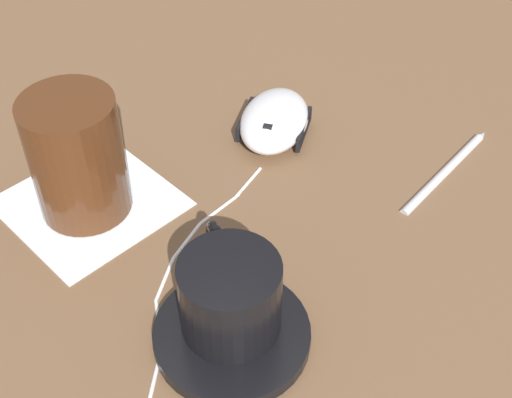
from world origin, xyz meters
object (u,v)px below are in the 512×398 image
(saucer, at_px, (232,335))
(coffee_cup, at_px, (229,294))
(computer_mouse, at_px, (274,120))
(pen, at_px, (447,168))
(drinking_glass, at_px, (77,157))

(saucer, relative_size, coffee_cup, 1.25)
(saucer, height_order, computer_mouse, computer_mouse)
(pen, bearing_deg, drinking_glass, 138.69)
(saucer, height_order, drinking_glass, drinking_glass)
(pen, bearing_deg, computer_mouse, 111.78)
(saucer, height_order, pen, saucer)
(saucer, relative_size, pen, 0.78)
(computer_mouse, bearing_deg, drinking_glass, 161.74)
(saucer, bearing_deg, drinking_glass, 83.45)
(saucer, distance_m, coffee_cup, 0.04)
(coffee_cup, xyz_separation_m, pen, (0.28, -0.04, -0.04))
(computer_mouse, relative_size, drinking_glass, 1.05)
(computer_mouse, bearing_deg, coffee_cup, -148.46)
(coffee_cup, height_order, computer_mouse, coffee_cup)
(computer_mouse, height_order, drinking_glass, drinking_glass)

